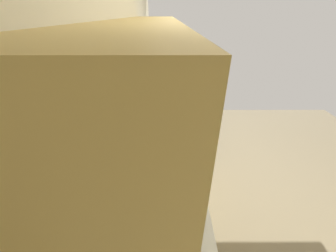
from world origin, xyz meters
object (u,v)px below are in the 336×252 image
object	(u,v)px
oven_range	(169,127)
bowl	(177,131)
kettle	(183,211)
microwave	(166,158)

from	to	relation	value
oven_range	bowl	bearing A→B (deg)	-174.08
bowl	kettle	size ratio (longest dim) A/B	0.89
microwave	bowl	distance (m)	0.69
oven_range	bowl	xyz separation A→B (m)	(-0.87, -0.09, 0.46)
microwave	kettle	xyz separation A→B (m)	(-0.51, -0.13, -0.06)
oven_range	bowl	size ratio (longest dim) A/B	6.31
oven_range	microwave	xyz separation A→B (m)	(-1.54, 0.04, 0.57)
microwave	kettle	world-z (taller)	microwave
oven_range	kettle	size ratio (longest dim) A/B	5.60
bowl	microwave	bearing A→B (deg)	169.18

